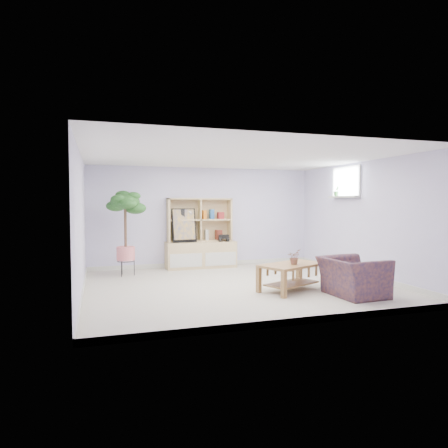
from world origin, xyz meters
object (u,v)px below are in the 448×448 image
object	(u,v)px
storage_unit	(201,233)
coffee_table	(292,277)
armchair	(353,274)
floor_tree	(126,233)

from	to	relation	value
storage_unit	coffee_table	size ratio (longest dim) A/B	1.43
coffee_table	armchair	size ratio (longest dim) A/B	1.18
coffee_table	storage_unit	bearing A→B (deg)	83.56
armchair	floor_tree	bearing A→B (deg)	46.11
storage_unit	floor_tree	world-z (taller)	floor_tree
storage_unit	floor_tree	bearing A→B (deg)	-162.80
floor_tree	storage_unit	bearing A→B (deg)	17.20
coffee_table	floor_tree	distance (m)	3.64
coffee_table	floor_tree	xyz separation A→B (m)	(-2.69, 2.36, 0.67)
coffee_table	floor_tree	bearing A→B (deg)	114.88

